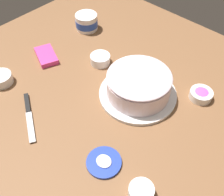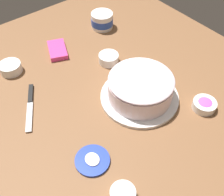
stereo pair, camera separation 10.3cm
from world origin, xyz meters
name	(u,v)px [view 1 (the left image)]	position (x,y,z in m)	size (l,w,h in m)	color
ground_plane	(98,109)	(0.00, 0.00, 0.00)	(1.54, 1.54, 0.00)	brown
frosted_cake	(139,85)	(-0.07, -0.16, 0.06)	(0.31, 0.31, 0.12)	white
frosting_tub	(87,22)	(0.42, -0.34, 0.04)	(0.11, 0.11, 0.08)	white
frosting_tub_lid	(104,162)	(-0.18, 0.15, 0.01)	(0.12, 0.12, 0.02)	#233DAD
spreading_knife	(29,112)	(0.18, 0.19, 0.01)	(0.21, 0.13, 0.01)	silver
sprinkle_bowl_orange	(141,192)	(-0.33, 0.15, 0.02)	(0.08, 0.08, 0.04)	white
sprinkle_bowl_pink	(1,79)	(0.40, 0.17, 0.02)	(0.09, 0.09, 0.04)	white
sprinkle_bowl_rainbow	(201,94)	(-0.26, -0.32, 0.02)	(0.09, 0.09, 0.04)	white
sprinkle_bowl_yellow	(100,59)	(0.18, -0.20, 0.02)	(0.09, 0.09, 0.04)	white
candy_box_upper	(46,56)	(0.39, -0.06, 0.01)	(0.14, 0.08, 0.02)	#E53D8E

